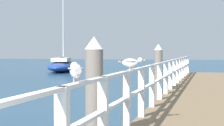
% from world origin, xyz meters
% --- Properties ---
extents(pier_deck, '(2.26, 24.89, 0.45)m').
position_xyz_m(pier_deck, '(0.00, 12.45, 0.22)').
color(pier_deck, '#846B4C').
rests_on(pier_deck, ground_plane).
extents(pier_railing, '(0.12, 23.41, 1.01)m').
position_xyz_m(pier_railing, '(-1.05, 12.45, 1.07)').
color(pier_railing, white).
rests_on(pier_railing, pier_deck).
extents(dock_piling_near, '(0.29, 0.29, 2.02)m').
position_xyz_m(dock_piling_near, '(-1.43, 4.81, 1.02)').
color(dock_piling_near, '#6B6056').
rests_on(dock_piling_near, ground_plane).
extents(dock_piling_far, '(0.29, 0.29, 2.02)m').
position_xyz_m(dock_piling_far, '(-1.43, 12.88, 1.02)').
color(dock_piling_far, '#6B6056').
rests_on(dock_piling_far, ground_plane).
extents(seagull_foreground, '(0.25, 0.45, 0.21)m').
position_xyz_m(seagull_foreground, '(-1.05, 2.78, 1.59)').
color(seagull_foreground, white).
rests_on(seagull_foreground, pier_railing).
extents(seagull_background, '(0.47, 0.23, 0.21)m').
position_xyz_m(seagull_background, '(-1.04, 5.80, 1.59)').
color(seagull_background, white).
rests_on(seagull_background, pier_railing).
extents(boat_0, '(3.66, 7.38, 9.99)m').
position_xyz_m(boat_0, '(-11.87, 32.00, 0.51)').
color(boat_0, navy).
rests_on(boat_0, ground_plane).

